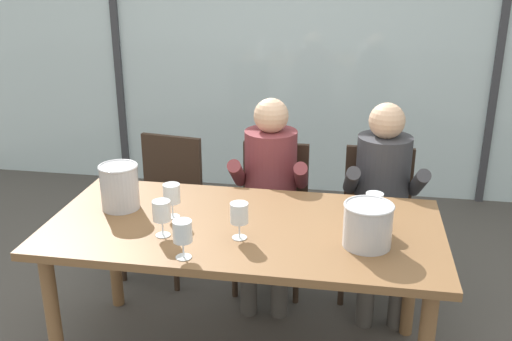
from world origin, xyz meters
TOP-DOWN VIEW (x-y plane):
  - ground at (0.00, 1.00)m, footprint 14.00×14.00m
  - window_glass_panel at (0.00, 2.43)m, footprint 7.11×0.03m
  - window_mullion_left at (-1.60, 2.41)m, footprint 0.06×0.06m
  - window_mullion_right at (1.60, 2.41)m, footprint 0.06×0.06m
  - hillside_vineyard at (0.00, 6.28)m, footprint 13.11×2.40m
  - dining_table at (0.00, 0.00)m, footprint 1.91×0.93m
  - chair_near_curtain at (-0.69, 0.88)m, footprint 0.50×0.50m
  - chair_left_of_center at (0.02, 0.85)m, footprint 0.45×0.45m
  - chair_center at (0.67, 0.87)m, footprint 0.44×0.44m
  - person_maroon_top at (0.02, 0.74)m, footprint 0.48×0.62m
  - person_charcoal_jacket at (0.69, 0.74)m, footprint 0.48×0.63m
  - ice_bucket_primary at (-0.66, 0.08)m, footprint 0.20×0.20m
  - ice_bucket_secondary at (0.59, -0.12)m, footprint 0.23×0.23m
  - wine_glass_by_left_taster at (0.61, 0.08)m, footprint 0.08×0.08m
  - wine_glass_near_bucket at (0.01, -0.15)m, footprint 0.08×0.08m
  - wine_glass_center_pour at (-0.36, 0.02)m, footprint 0.08×0.08m
  - wine_glass_by_right_taster at (-0.35, -0.18)m, footprint 0.08×0.08m
  - wine_glass_spare_empty at (-0.19, -0.37)m, footprint 0.08×0.08m

SIDE VIEW (x-z plane):
  - ground at x=0.00m, z-range 0.00..0.00m
  - chair_near_curtain at x=-0.69m, z-range 0.08..0.97m
  - chair_left_of_center at x=0.02m, z-range 0.08..0.97m
  - chair_center at x=0.67m, z-range 0.08..0.97m
  - dining_table at x=0.00m, z-range 0.30..1.08m
  - person_maroon_top at x=0.02m, z-range 0.09..1.30m
  - person_charcoal_jacket at x=0.69m, z-range 0.09..1.30m
  - ice_bucket_secondary at x=0.59m, z-range 0.78..0.98m
  - wine_glass_by_left_taster at x=0.61m, z-range 0.81..0.98m
  - wine_glass_near_bucket at x=0.01m, z-range 0.81..0.98m
  - wine_glass_center_pour at x=-0.36m, z-range 0.81..0.98m
  - wine_glass_by_right_taster at x=-0.35m, z-range 0.81..0.98m
  - ice_bucket_primary at x=-0.66m, z-range 0.78..1.01m
  - wine_glass_spare_empty at x=-0.19m, z-range 0.81..0.99m
  - hillside_vineyard at x=0.00m, z-range 0.00..1.98m
  - window_glass_panel at x=0.00m, z-range 0.00..2.60m
  - window_mullion_left at x=-1.60m, z-range 0.00..2.60m
  - window_mullion_right at x=1.60m, z-range 0.00..2.60m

